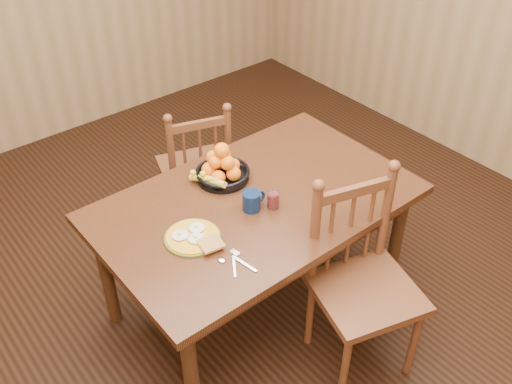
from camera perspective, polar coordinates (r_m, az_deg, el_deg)
room at (r=2.56m, az=0.00°, el=9.82°), size 4.52×5.02×2.72m
dining_table at (r=2.94m, az=0.00°, el=-2.09°), size 1.60×1.00×0.75m
chair_far at (r=3.63m, az=-6.00°, el=2.30°), size 0.53×0.52×0.94m
chair_near at (r=2.84m, az=10.57°, el=-8.97°), size 0.58×0.57×1.05m
breakfast_plate at (r=2.67m, az=-6.27°, el=-4.50°), size 0.26×0.29×0.04m
fork at (r=2.55m, az=-1.48°, el=-6.81°), size 0.05×0.18×0.00m
spoon at (r=2.55m, az=-3.04°, el=-7.01°), size 0.07×0.15×0.01m
coffee_mug at (r=2.80m, az=-0.38°, el=-0.87°), size 0.13×0.09×0.10m
juice_glass at (r=2.82m, az=1.74°, el=-0.80°), size 0.06×0.06×0.09m
fruit_bowl at (r=3.00m, az=-3.49°, el=2.37°), size 0.32×0.29×0.22m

